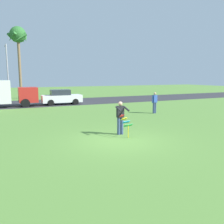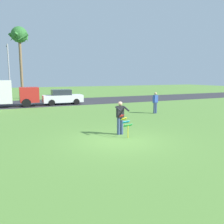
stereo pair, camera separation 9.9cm
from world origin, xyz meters
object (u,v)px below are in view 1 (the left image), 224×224
(person_walker_near, at_px, (155,102))
(kite_held, at_px, (126,123))
(parked_car_white, at_px, (61,97))
(streetlight_pole, at_px, (7,68))
(palm_tree_right_near, at_px, (18,38))
(person_kite_flyer, at_px, (120,117))

(person_walker_near, bearing_deg, kite_held, -135.21)
(parked_car_white, bearing_deg, person_walker_near, -60.20)
(streetlight_pole, distance_m, person_walker_near, 20.18)
(palm_tree_right_near, relative_size, streetlight_pole, 1.36)
(person_kite_flyer, distance_m, kite_held, 0.64)
(palm_tree_right_near, distance_m, person_walker_near, 21.82)
(kite_held, distance_m, palm_tree_right_near, 25.72)
(kite_held, xyz_separation_m, person_walker_near, (5.85, 5.81, 0.20))
(palm_tree_right_near, bearing_deg, person_kite_flyer, -83.04)
(parked_car_white, distance_m, streetlight_pole, 9.60)
(streetlight_pole, bearing_deg, parked_car_white, -56.92)
(person_walker_near, bearing_deg, streetlight_pole, 121.29)
(palm_tree_right_near, distance_m, streetlight_pole, 4.64)
(parked_car_white, bearing_deg, person_kite_flyer, -91.68)
(palm_tree_right_near, bearing_deg, streetlight_pole, -134.11)
(kite_held, bearing_deg, parked_car_white, 88.38)
(person_kite_flyer, distance_m, parked_car_white, 14.68)
(parked_car_white, distance_m, palm_tree_right_near, 12.20)
(person_kite_flyer, xyz_separation_m, kite_held, (-0.00, -0.61, -0.22))
(person_kite_flyer, xyz_separation_m, person_walker_near, (5.85, 5.20, -0.02))
(person_kite_flyer, relative_size, person_walker_near, 1.00)
(kite_held, relative_size, person_walker_near, 0.64)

